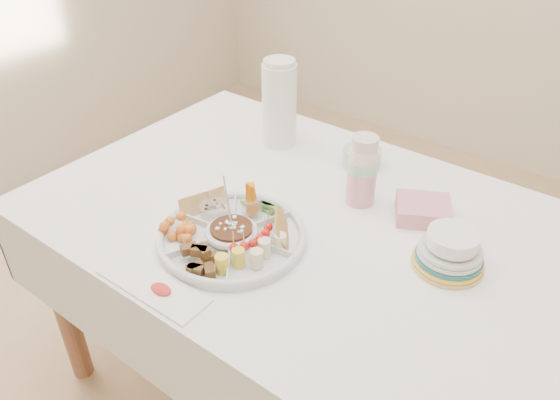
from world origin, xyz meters
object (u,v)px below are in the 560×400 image
Objects in this scene: party_tray at (232,234)px; thermos at (279,102)px; dining_table at (302,312)px; plate_stack at (451,248)px.

party_tray is 1.28× the size of thermos.
dining_table is 0.46m from party_tray.
party_tray is (-0.08, -0.21, 0.40)m from dining_table.
party_tray is at bearing -65.59° from thermos.
thermos is (-0.23, 0.50, 0.13)m from party_tray.
thermos is at bearing 136.70° from dining_table.
thermos is (-0.31, 0.29, 0.53)m from dining_table.
thermos reaches higher than dining_table.
plate_stack is at bearing 26.85° from party_tray.
party_tray is 2.18× the size of plate_stack.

